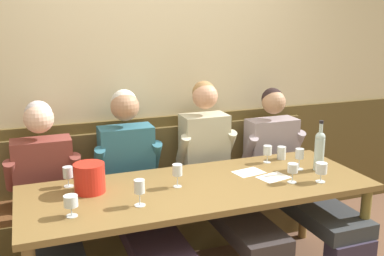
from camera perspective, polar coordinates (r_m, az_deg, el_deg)
room_wall_back at (r=3.73m, az=-4.36°, el=7.24°), size 6.80×0.08×2.80m
wood_wainscot_panel at (r=3.89m, az=-3.88°, el=-5.96°), size 6.80×0.03×1.02m
wall_bench at (r=3.79m, az=-2.89°, el=-10.27°), size 2.61×0.42×0.94m
dining_table at (r=3.05m, az=0.92°, el=-8.54°), size 2.31×0.84×0.75m
person_center_left_seat at (r=3.17m, az=-17.64°, el=-9.51°), size 0.52×1.26×1.26m
person_right_seat at (r=3.25m, az=-6.80°, el=-7.84°), size 0.51×1.26×1.30m
person_center_right_seat at (r=3.46m, az=3.55°, el=-6.09°), size 0.47×1.26×1.33m
person_left_seat at (r=3.73m, az=12.64°, el=-5.82°), size 0.54×1.25×1.24m
ice_bucket at (r=2.96m, az=-12.73°, el=-6.13°), size 0.20×0.20×0.19m
wine_bottle_green_tall at (r=3.39m, az=15.69°, el=-2.59°), size 0.07×0.07×0.37m
wine_glass_near_bucket at (r=3.49m, az=9.45°, el=-2.83°), size 0.06×0.06×0.13m
wine_glass_mid_left at (r=3.12m, az=12.52°, el=-5.06°), size 0.07×0.07×0.13m
wine_glass_center_rear at (r=3.18m, az=15.90°, el=-4.98°), size 0.08×0.08×0.13m
wine_glass_left_end at (r=2.96m, az=-1.85°, el=-5.36°), size 0.07×0.07×0.15m
wine_glass_right_end at (r=3.08m, az=-15.30°, el=-5.53°), size 0.06×0.06×0.14m
wine_glass_center_front at (r=3.38m, az=13.34°, el=-3.32°), size 0.07×0.07×0.16m
wine_glass_by_bottle at (r=2.65m, az=-14.95°, el=-8.99°), size 0.08×0.08×0.12m
wine_glass_mid_right at (r=2.70m, az=-6.62°, el=-7.42°), size 0.07×0.07×0.16m
water_tumbler_right at (r=3.60m, az=11.16°, el=-3.08°), size 0.07×0.07×0.10m
tasting_sheet_left_guest at (r=3.29m, az=7.13°, el=-5.53°), size 0.23×0.19×0.00m
tasting_sheet_right_guest at (r=3.21m, az=10.18°, el=-6.11°), size 0.24×0.19×0.00m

